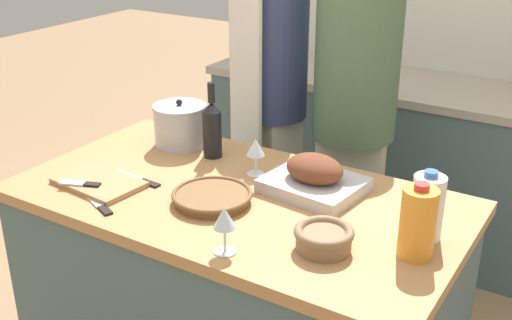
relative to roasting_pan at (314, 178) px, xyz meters
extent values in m
cube|color=#4C666B|center=(-0.21, -0.16, -0.50)|extent=(1.45, 0.78, 0.82)
cube|color=#B27F4C|center=(-0.21, -0.16, -0.07)|extent=(1.49, 0.80, 0.04)
cube|color=#4C666B|center=(-0.21, 1.34, -0.49)|extent=(1.94, 0.58, 0.84)
cube|color=#ADA393|center=(-0.21, 1.34, -0.05)|extent=(2.00, 0.60, 0.04)
cube|color=#BCBCC1|center=(0.00, 0.00, -0.03)|extent=(0.33, 0.29, 0.04)
ellipsoid|color=brown|center=(0.00, 0.00, 0.03)|extent=(0.21, 0.18, 0.09)
cylinder|color=brown|center=(-0.24, -0.25, -0.03)|extent=(0.24, 0.24, 0.03)
torus|color=brown|center=(-0.24, -0.25, -0.02)|extent=(0.26, 0.26, 0.01)
cube|color=#AD7F51|center=(-0.64, -0.34, -0.04)|extent=(0.31, 0.21, 0.02)
cylinder|color=#B7B7BC|center=(-0.64, 0.10, 0.03)|extent=(0.20, 0.20, 0.15)
cylinder|color=#B7B7BC|center=(-0.64, 0.10, 0.11)|extent=(0.21, 0.21, 0.01)
sphere|color=black|center=(-0.64, 0.10, 0.13)|extent=(0.02, 0.02, 0.02)
cylinder|color=#846647|center=(0.19, -0.31, -0.02)|extent=(0.16, 0.16, 0.05)
torus|color=#846647|center=(0.19, -0.31, 0.00)|extent=(0.17, 0.17, 0.03)
cylinder|color=orange|center=(0.42, -0.21, 0.05)|extent=(0.10, 0.10, 0.20)
cylinder|color=red|center=(0.42, -0.21, 0.16)|extent=(0.04, 0.04, 0.02)
cylinder|color=white|center=(0.41, -0.10, 0.05)|extent=(0.09, 0.09, 0.19)
cylinder|color=#3360B2|center=(0.41, -0.10, 0.15)|extent=(0.04, 0.04, 0.02)
cylinder|color=black|center=(-0.46, 0.07, 0.04)|extent=(0.07, 0.07, 0.18)
cone|color=black|center=(-0.46, 0.07, 0.15)|extent=(0.07, 0.07, 0.03)
cylinder|color=black|center=(-0.46, 0.07, 0.20)|extent=(0.03, 0.03, 0.07)
cylinder|color=silver|center=(-0.03, -0.47, -0.05)|extent=(0.06, 0.06, 0.00)
cylinder|color=silver|center=(-0.03, -0.47, -0.01)|extent=(0.01, 0.01, 0.07)
cone|color=silver|center=(-0.03, -0.47, 0.06)|extent=(0.06, 0.06, 0.06)
cylinder|color=silver|center=(-0.24, 0.01, -0.05)|extent=(0.06, 0.06, 0.00)
cylinder|color=silver|center=(-0.24, 0.01, -0.01)|extent=(0.01, 0.01, 0.07)
cone|color=silver|center=(-0.24, 0.01, 0.05)|extent=(0.06, 0.06, 0.06)
cube|color=#B7B7BC|center=(-0.61, -0.24, -0.05)|extent=(0.13, 0.04, 0.01)
cube|color=black|center=(-0.50, -0.25, -0.05)|extent=(0.08, 0.03, 0.01)
cube|color=#B7B7BC|center=(-0.56, -0.44, -0.05)|extent=(0.11, 0.07, 0.01)
cube|color=black|center=(-0.49, -0.47, -0.05)|extent=(0.07, 0.05, 0.01)
cube|color=#B7B7BC|center=(-0.70, -0.41, -0.03)|extent=(0.09, 0.06, 0.01)
cube|color=black|center=(-0.63, -0.39, -0.03)|extent=(0.06, 0.04, 0.01)
cylinder|color=#B28E2D|center=(-0.57, 1.48, 0.06)|extent=(0.05, 0.05, 0.18)
cylinder|color=black|center=(-0.57, 1.48, 0.15)|extent=(0.02, 0.02, 0.02)
cube|color=beige|center=(-0.52, 0.61, -0.48)|extent=(0.29, 0.25, 0.85)
cylinder|color=navy|center=(-0.52, 0.61, 0.30)|extent=(0.30, 0.30, 0.71)
cube|color=silver|center=(-0.58, 0.48, 0.10)|extent=(0.22, 0.12, 0.90)
cube|color=beige|center=(-0.13, 0.61, -0.49)|extent=(0.31, 0.25, 0.84)
cylinder|color=#4C6B4C|center=(-0.13, 0.61, 0.27)|extent=(0.34, 0.34, 0.70)
camera|label=1|loc=(0.85, -1.73, 0.89)|focal=45.00mm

